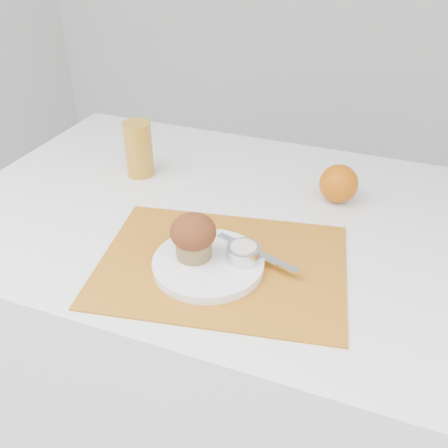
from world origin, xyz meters
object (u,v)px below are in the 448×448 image
at_px(orange, 339,184).
at_px(muffin, 193,236).
at_px(table, 227,334).
at_px(plate, 208,264).
at_px(juice_glass, 139,149).

xyz_separation_m(orange, muffin, (-0.20, -0.33, 0.02)).
bearing_deg(table, plate, -79.33).
bearing_deg(plate, juice_glass, 136.28).
relative_size(plate, juice_glass, 1.53).
bearing_deg(orange, juice_glass, -174.41).
relative_size(orange, juice_glass, 0.64).
xyz_separation_m(table, plate, (0.04, -0.20, 0.39)).
height_order(plate, muffin, muffin).
distance_m(table, plate, 0.44).
bearing_deg(muffin, table, 92.24).
distance_m(juice_glass, muffin, 0.39).
height_order(table, juice_glass, juice_glass).
bearing_deg(juice_glass, plate, -43.72).
height_order(orange, muffin, muffin).
bearing_deg(muffin, juice_glass, 133.68).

